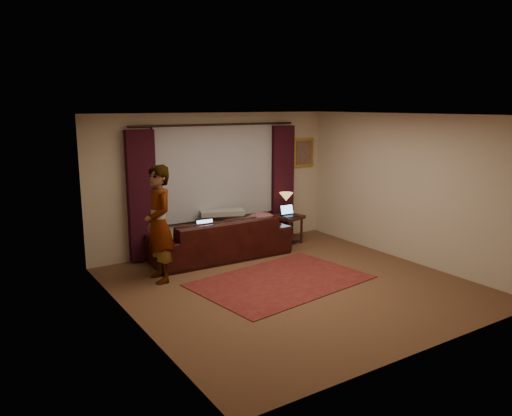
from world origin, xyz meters
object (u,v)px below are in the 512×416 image
Objects in this scene: laptop_sofa at (208,227)px; tiffany_lamp at (286,203)px; end_table at (288,229)px; person at (159,224)px; sofa at (219,230)px; laptop_table at (290,211)px.

tiffany_lamp reaches higher than laptop_sofa.
laptop_sofa is 0.65× the size of end_table.
tiffany_lamp reaches higher than end_table.
person is at bearing -165.41° from tiffany_lamp.
tiffany_lamp is 0.24× the size of person.
laptop_sofa is at bearing -169.18° from tiffany_lamp.
end_table is at bearing -175.28° from sofa.
sofa is 1.55m from person.
laptop_sofa reaches higher than end_table.
laptop_table is (-0.06, -0.22, -0.10)m from tiffany_lamp.
laptop_sofa is 1.99m from end_table.
laptop_table is at bearing -178.98° from sofa.
laptop_sofa is 1.09× the size of laptop_table.
laptop_table is (1.58, -0.00, 0.17)m from sofa.
person reaches higher than tiffany_lamp.
end_table is at bearing 11.11° from laptop_sofa.
person is (-2.96, -0.57, 0.23)m from laptop_table.
sofa is 4.44× the size of end_table.
person is (-3.02, -0.79, 0.13)m from tiffany_lamp.
tiffany_lamp is (1.64, 0.21, 0.28)m from sofa.
person is (-1.38, -0.57, 0.41)m from sofa.
laptop_table is at bearing -109.56° from end_table.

